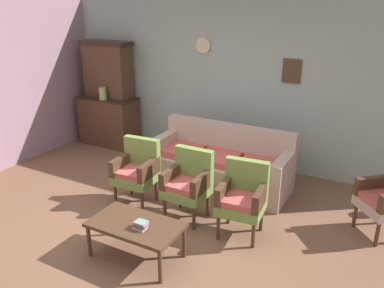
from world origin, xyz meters
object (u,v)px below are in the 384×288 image
object	(u,v)px
armchair_near_cabinet	(243,196)
vase_on_cabinet	(103,93)
side_cabinet	(109,121)
coffee_table	(136,227)
floral_couch	(221,165)
armchair_near_couch_end	(137,169)
book_stack_on_table	(141,225)
armchair_row_middle	(188,182)

from	to	relation	value
armchair_near_cabinet	vase_on_cabinet	bearing A→B (deg)	155.73
side_cabinet	coffee_table	bearing A→B (deg)	-45.85
vase_on_cabinet	floral_couch	bearing A→B (deg)	-9.78
floral_couch	armchair_near_couch_end	size ratio (longest dim) A/B	2.32
vase_on_cabinet	book_stack_on_table	world-z (taller)	vase_on_cabinet
armchair_near_couch_end	armchair_row_middle	distance (m)	0.81
armchair_row_middle	armchair_near_cabinet	bearing A→B (deg)	-2.26
vase_on_cabinet	book_stack_on_table	bearing A→B (deg)	-43.97
floral_couch	book_stack_on_table	size ratio (longest dim) A/B	14.37
armchair_row_middle	book_stack_on_table	bearing A→B (deg)	-88.51
side_cabinet	book_stack_on_table	xyz separation A→B (m)	(2.71, -2.73, -0.00)
vase_on_cabinet	book_stack_on_table	xyz separation A→B (m)	(2.65, -2.56, -0.58)
armchair_row_middle	book_stack_on_table	xyz separation A→B (m)	(0.03, -1.07, -0.04)
coffee_table	side_cabinet	bearing A→B (deg)	134.15
floral_couch	armchair_near_cabinet	world-z (taller)	same
armchair_near_couch_end	coffee_table	distance (m)	1.25
armchair_near_couch_end	armchair_near_cabinet	size ratio (longest dim) A/B	1.00
floral_couch	armchair_near_cabinet	xyz separation A→B (m)	(0.77, -1.07, 0.17)
floral_couch	coffee_table	world-z (taller)	floral_couch
armchair_near_couch_end	book_stack_on_table	world-z (taller)	armchair_near_couch_end
floral_couch	armchair_row_middle	bearing A→B (deg)	-88.80
book_stack_on_table	armchair_near_cabinet	bearing A→B (deg)	55.46
vase_on_cabinet	floral_couch	world-z (taller)	vase_on_cabinet
armchair_near_couch_end	coffee_table	xyz separation A→B (m)	(0.72, -1.02, -0.12)
floral_couch	armchair_row_middle	size ratio (longest dim) A/B	2.32
armchair_near_couch_end	side_cabinet	bearing A→B (deg)	138.58
side_cabinet	vase_on_cabinet	bearing A→B (deg)	-72.44
floral_couch	book_stack_on_table	distance (m)	2.12
armchair_near_couch_end	armchair_near_cabinet	world-z (taller)	same
side_cabinet	book_stack_on_table	bearing A→B (deg)	-45.25
book_stack_on_table	vase_on_cabinet	bearing A→B (deg)	136.03
armchair_row_middle	side_cabinet	bearing A→B (deg)	148.20
vase_on_cabinet	armchair_near_cabinet	xyz separation A→B (m)	(3.37, -1.52, -0.54)
side_cabinet	book_stack_on_table	world-z (taller)	side_cabinet
armchair_near_cabinet	coffee_table	distance (m)	1.29
armchair_near_cabinet	coffee_table	world-z (taller)	armchair_near_cabinet
book_stack_on_table	side_cabinet	bearing A→B (deg)	134.75
side_cabinet	coffee_table	xyz separation A→B (m)	(2.59, -2.67, -0.09)
vase_on_cabinet	armchair_near_cabinet	world-z (taller)	vase_on_cabinet
armchair_near_cabinet	armchair_near_couch_end	bearing A→B (deg)	178.60
floral_couch	coffee_table	bearing A→B (deg)	-91.83
floral_couch	armchair_near_couch_end	world-z (taller)	same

